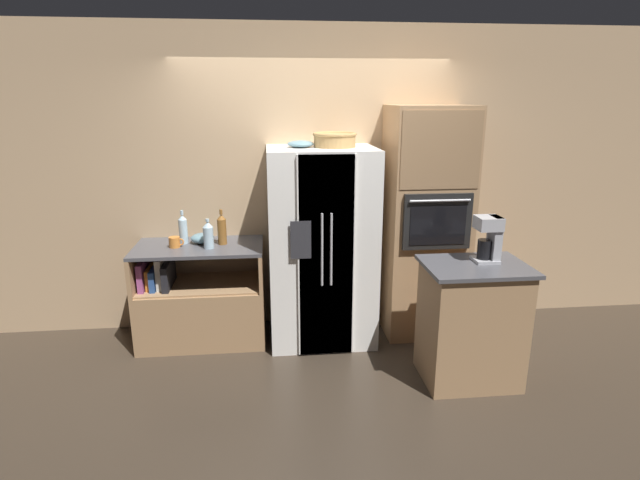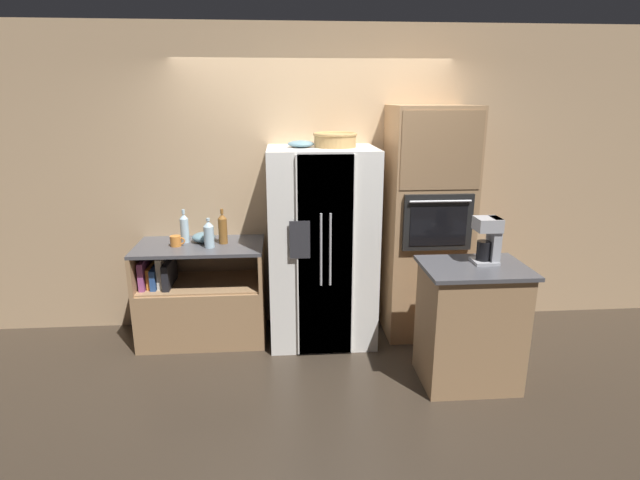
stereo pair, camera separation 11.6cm
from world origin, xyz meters
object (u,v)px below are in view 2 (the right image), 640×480
coffee_maker (489,238)px  wicker_basket (335,139)px  mixing_bowl (204,237)px  refrigerator (322,247)px  bottle_tall (223,228)px  mug (176,241)px  fruit_bowl (301,144)px  bottle_wide (209,234)px  bottle_short (184,228)px  wall_oven (427,224)px

coffee_maker → wicker_basket: bearing=142.3°
wicker_basket → mixing_bowl: wicker_basket is taller
coffee_maker → mixing_bowl: bearing=157.3°
refrigerator → bottle_tall: size_ratio=5.55×
coffee_maker → mug: bearing=161.5°
fruit_bowl → mug: size_ratio=1.75×
mixing_bowl → refrigerator: bearing=-7.9°
coffee_maker → fruit_bowl: bearing=148.4°
coffee_maker → bottle_wide: bearing=160.6°
fruit_bowl → bottle_short: size_ratio=0.75×
refrigerator → wall_oven: (0.97, 0.06, 0.18)m
refrigerator → mixing_bowl: bearing=172.1°
wall_oven → mixing_bowl: wall_oven is taller
wicker_basket → mixing_bowl: size_ratio=1.80×
wicker_basket → bottle_wide: 1.36m
bottle_short → coffee_maker: coffee_maker is taller
bottle_short → bottle_wide: bottle_short is taller
wall_oven → refrigerator: bearing=-176.2°
wicker_basket → mug: (-1.40, -0.00, -0.87)m
wall_oven → bottle_short: bearing=177.7°
refrigerator → bottle_tall: (-0.88, 0.09, 0.16)m
mug → mixing_bowl: size_ratio=0.62×
wicker_basket → fruit_bowl: wicker_basket is taller
refrigerator → bottle_wide: bearing=-178.5°
bottle_tall → wicker_basket: bearing=-3.0°
wall_oven → mixing_bowl: size_ratio=10.04×
refrigerator → bottle_short: refrigerator is taller
fruit_bowl → bottle_tall: (-0.70, 0.04, -0.74)m
wicker_basket → bottle_short: (-1.34, 0.11, -0.79)m
bottle_tall → mug: bearing=-172.3°
refrigerator → wicker_basket: (0.12, 0.04, 0.94)m
bottle_tall → refrigerator: bearing=-5.8°
bottle_short → bottle_wide: bearing=-36.5°
bottle_short → coffee_maker: 2.60m
bottle_short → fruit_bowl: bearing=-5.6°
wall_oven → mug: wall_oven is taller
fruit_bowl → wall_oven: bearing=0.9°
wall_oven → mixing_bowl: 2.03m
wall_oven → coffee_maker: wall_oven is taller
refrigerator → bottle_short: (-1.23, 0.15, 0.16)m
wicker_basket → bottle_tall: 1.27m
wicker_basket → refrigerator: bearing=-162.4°
mug → bottle_tall: bearing=7.7°
fruit_bowl → bottle_tall: fruit_bowl is taller
bottle_tall → bottle_wide: 0.16m
bottle_tall → coffee_maker: bearing=-23.1°
wicker_basket → coffee_maker: 1.51m
wall_oven → bottle_tall: 1.85m
refrigerator → mug: 1.29m
wicker_basket → mug: size_ratio=2.89×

